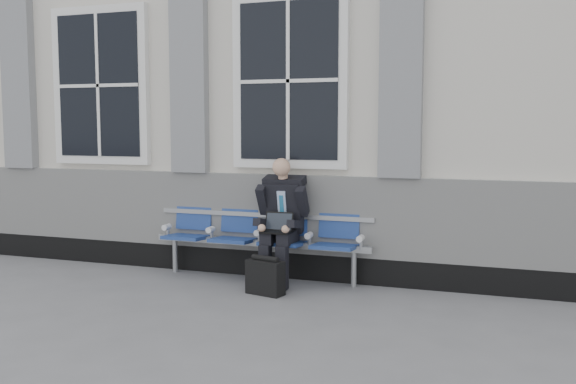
% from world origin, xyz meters
% --- Properties ---
extents(ground, '(70.00, 70.00, 0.00)m').
position_xyz_m(ground, '(0.00, 0.00, 0.00)').
color(ground, slate).
rests_on(ground, ground).
extents(station_building, '(14.40, 4.40, 4.49)m').
position_xyz_m(station_building, '(-0.02, 3.47, 2.22)').
color(station_building, beige).
rests_on(station_building, ground).
extents(bench, '(2.60, 0.47, 0.91)m').
position_xyz_m(bench, '(0.05, 1.32, 0.55)').
color(bench, '#9EA0A3').
rests_on(bench, ground).
extents(businessman, '(0.56, 0.75, 1.40)m').
position_xyz_m(businessman, '(0.35, 1.19, 0.76)').
color(businessman, black).
rests_on(businessman, ground).
extents(briefcase, '(0.43, 0.26, 0.41)m').
position_xyz_m(briefcase, '(0.34, 0.70, 0.19)').
color(briefcase, black).
rests_on(briefcase, ground).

